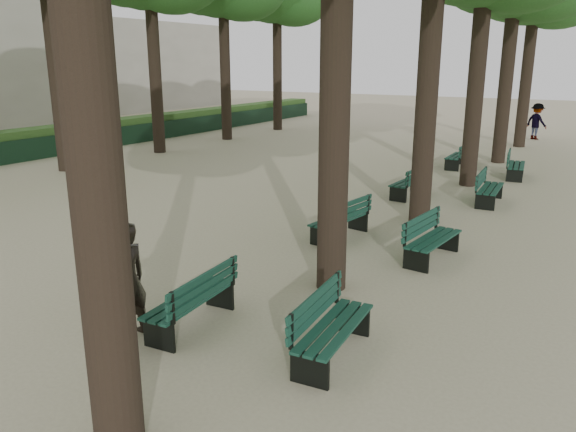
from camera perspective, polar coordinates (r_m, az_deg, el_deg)
The scene contains 16 objects.
ground at distance 8.78m, azimuth -13.77°, elevation -11.58°, with size 120.00×120.00×0.00m, color tan.
bench_left_0 at distance 8.77m, azimuth -9.78°, elevation -9.40°, with size 0.71×1.84×0.92m.
bench_left_1 at distance 12.90m, azimuth 5.29°, elevation -1.06°, with size 0.81×1.86×0.92m.
bench_left_2 at distance 17.18m, azimuth 12.16°, elevation 2.83°, with size 0.68×1.83×0.92m.
bench_left_3 at distance 22.39m, azimuth 16.77°, elevation 5.42°, with size 0.61×1.81×0.92m.
bench_right_0 at distance 7.85m, azimuth 4.63°, elevation -12.35°, with size 0.71×1.84×0.92m.
bench_right_1 at distance 11.80m, azimuth 14.46°, elevation -3.08°, with size 0.76×1.85×0.92m.
bench_right_2 at distance 16.95m, azimuth 19.79°, elevation 2.09°, with size 0.68×1.83×0.92m.
bench_right_3 at distance 21.07m, azimuth 22.11°, elevation 4.34°, with size 0.79×1.86×0.92m.
man_with_map at distance 8.46m, azimuth -16.03°, elevation -6.31°, with size 0.65×0.73×1.75m.
pedestrian_d at distance 36.14m, azimuth 13.82°, elevation 10.13°, with size 0.82×0.33×1.67m, color #262628.
pedestrian_b at distance 32.02m, azimuth 23.94°, elevation 8.77°, with size 1.19×0.37×1.84m, color #262628.
pedestrian_a at distance 33.20m, azimuth 13.83°, elevation 9.71°, with size 0.82×0.34×1.69m, color #262628.
fence at distance 26.63m, azimuth -20.65°, elevation 6.98°, with size 0.08×42.00×0.90m, color black.
hedge at distance 27.16m, azimuth -21.62°, elevation 7.35°, with size 1.20×42.00×1.20m, color #244718.
building_far at distance 52.45m, azimuth -17.27°, elevation 14.33°, with size 12.00×16.00×7.00m, color #B7B2A3.
Camera 1 is at (5.64, -5.47, 3.93)m, focal length 35.00 mm.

